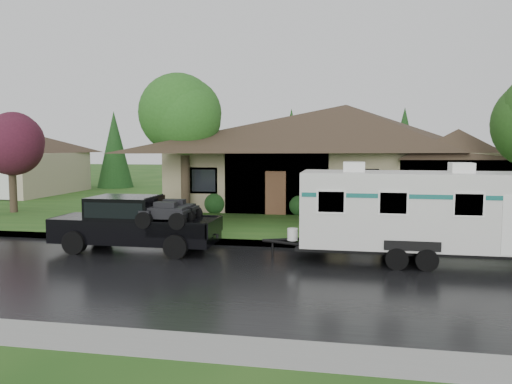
# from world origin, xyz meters

# --- Properties ---
(ground) EXTENTS (140.00, 140.00, 0.00)m
(ground) POSITION_xyz_m (0.00, 0.00, 0.00)
(ground) COLOR #214E18
(ground) RESTS_ON ground
(road) EXTENTS (140.00, 8.00, 0.01)m
(road) POSITION_xyz_m (0.00, -2.00, 0.01)
(road) COLOR black
(road) RESTS_ON ground
(curb) EXTENTS (140.00, 0.50, 0.15)m
(curb) POSITION_xyz_m (0.00, 2.25, 0.07)
(curb) COLOR gray
(curb) RESTS_ON ground
(lawn) EXTENTS (140.00, 26.00, 0.15)m
(lawn) POSITION_xyz_m (0.00, 15.00, 0.07)
(lawn) COLOR #214E18
(lawn) RESTS_ON ground
(house_main) EXTENTS (19.44, 10.80, 6.90)m
(house_main) POSITION_xyz_m (2.29, 13.84, 3.59)
(house_main) COLOR #9A8968
(house_main) RESTS_ON lawn
(tree_left_green) EXTENTS (3.94, 3.94, 6.52)m
(tree_left_green) POSITION_xyz_m (-5.47, 8.09, 4.68)
(tree_left_green) COLOR #382B1E
(tree_left_green) RESTS_ON lawn
(tree_red) EXTENTS (2.99, 2.99, 4.96)m
(tree_red) POSITION_xyz_m (-14.24, 7.41, 3.58)
(tree_red) COLOR #382B1E
(tree_red) RESTS_ON lawn
(shrub_row) EXTENTS (13.60, 1.00, 1.00)m
(shrub_row) POSITION_xyz_m (2.00, 9.30, 0.65)
(shrub_row) COLOR #143814
(shrub_row) RESTS_ON lawn
(pickup_truck) EXTENTS (5.41, 2.06, 1.80)m
(pickup_truck) POSITION_xyz_m (-4.80, 0.66, 0.97)
(pickup_truck) COLOR black
(pickup_truck) RESTS_ON ground
(travel_trailer) EXTENTS (6.67, 2.34, 2.99)m
(travel_trailer) POSITION_xyz_m (4.00, 0.66, 1.59)
(travel_trailer) COLOR silver
(travel_trailer) RESTS_ON ground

